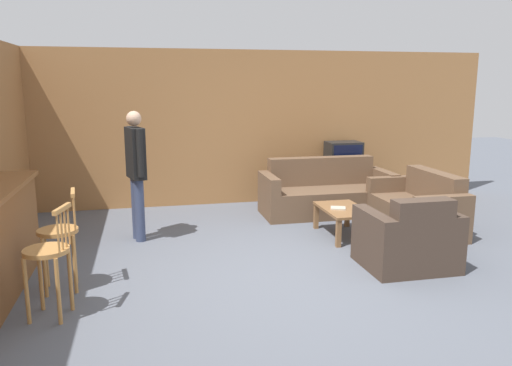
{
  "coord_description": "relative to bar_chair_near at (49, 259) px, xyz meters",
  "views": [
    {
      "loc": [
        -1.38,
        -4.92,
        2.04
      ],
      "look_at": [
        -0.08,
        0.9,
        0.85
      ],
      "focal_mm": 35.0,
      "sensor_mm": 36.0,
      "label": 1
    }
  ],
  "objects": [
    {
      "name": "bar_chair_mid",
      "position": [
        0.0,
        0.61,
        0.0
      ],
      "size": [
        0.43,
        0.43,
        1.01
      ],
      "color": "#B77F42",
      "rests_on": "ground_plane"
    },
    {
      "name": "coffee_table",
      "position": [
        3.44,
        1.69,
        -0.21
      ],
      "size": [
        0.56,
        0.93,
        0.39
      ],
      "color": "brown",
      "rests_on": "ground_plane"
    },
    {
      "name": "ground_plane",
      "position": [
        2.25,
        0.5,
        -0.54
      ],
      "size": [
        24.0,
        24.0,
        0.0
      ],
      "primitive_type": "plane",
      "color": "#565B66"
    },
    {
      "name": "armchair_near",
      "position": [
        3.69,
        0.42,
        -0.23
      ],
      "size": [
        0.98,
        0.82,
        0.85
      ],
      "color": "#423328",
      "rests_on": "ground_plane"
    },
    {
      "name": "loveseat_right",
      "position": [
        4.58,
        1.74,
        -0.24
      ],
      "size": [
        0.8,
        1.52,
        0.83
      ],
      "color": "brown",
      "rests_on": "ground_plane"
    },
    {
      "name": "couch_far",
      "position": [
        3.65,
        2.92,
        -0.24
      ],
      "size": [
        2.06,
        0.86,
        0.87
      ],
      "color": "brown",
      "rests_on": "ground_plane"
    },
    {
      "name": "person_by_window",
      "position": [
        0.74,
        2.14,
        0.42
      ],
      "size": [
        0.27,
        0.53,
        1.7
      ],
      "color": "#384260",
      "rests_on": "ground_plane"
    },
    {
      "name": "bar_chair_near",
      "position": [
        0.0,
        0.0,
        0.0
      ],
      "size": [
        0.47,
        0.47,
        1.01
      ],
      "color": "#B77F42",
      "rests_on": "ground_plane"
    },
    {
      "name": "tv_unit",
      "position": [
        4.23,
        3.65,
        -0.29
      ],
      "size": [
        1.25,
        0.48,
        0.51
      ],
      "color": "#513823",
      "rests_on": "ground_plane"
    },
    {
      "name": "tv",
      "position": [
        4.23,
        3.64,
        0.24
      ],
      "size": [
        0.58,
        0.42,
        0.54
      ],
      "color": "black",
      "rests_on": "tv_unit"
    },
    {
      "name": "book_on_table",
      "position": [
        3.36,
        1.67,
        -0.14
      ],
      "size": [
        0.24,
        0.22,
        0.02
      ],
      "color": "#B7AD99",
      "rests_on": "coffee_table"
    },
    {
      "name": "wall_back",
      "position": [
        2.25,
        3.97,
        0.76
      ],
      "size": [
        9.4,
        0.08,
        2.6
      ],
      "color": "#9E6B3D",
      "rests_on": "ground_plane"
    }
  ]
}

